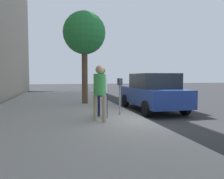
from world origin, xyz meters
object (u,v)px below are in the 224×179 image
pedestrian_at_meter (102,87)px  pedestrian_bystander (100,88)px  parking_meter (120,89)px  street_tree (84,34)px  parked_sedan_near (152,92)px

pedestrian_at_meter → pedestrian_bystander: bearing=-137.2°
parking_meter → street_tree: size_ratio=0.28×
pedestrian_bystander → pedestrian_at_meter: bearing=36.4°
pedestrian_bystander → street_tree: (4.80, -0.10, 2.70)m
pedestrian_at_meter → parked_sedan_near: bearing=0.3°
pedestrian_at_meter → pedestrian_bystander: 0.74m
pedestrian_bystander → street_tree: size_ratio=0.37×
pedestrian_at_meter → street_tree: bearing=61.0°
street_tree → parked_sedan_near: bearing=-129.7°
parking_meter → pedestrian_at_meter: size_ratio=0.77×
pedestrian_bystander → street_tree: street_tree is taller
pedestrian_at_meter → street_tree: 4.92m
pedestrian_bystander → parked_sedan_near: 3.86m
pedestrian_at_meter → street_tree: street_tree is taller
pedestrian_bystander → parking_meter: bearing=6.5°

